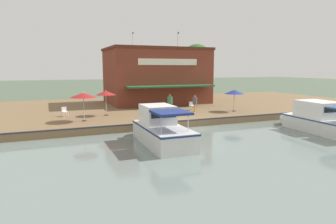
{
  "coord_description": "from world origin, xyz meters",
  "views": [
    {
      "loc": [
        21.67,
        -10.49,
        4.92
      ],
      "look_at": [
        -1.0,
        -1.18,
        1.3
      ],
      "focal_mm": 32.0,
      "sensor_mm": 36.0,
      "label": 1
    }
  ],
  "objects_px": {
    "waterfront_restaurant": "(156,76)",
    "motorboat_mid_row": "(159,129)",
    "patio_umbrella_mid_patio_left": "(106,93)",
    "tree_upstream_bank": "(196,60)",
    "cafe_chair_back_row_seat": "(146,111)",
    "motorboat_far_downstream": "(321,121)",
    "mooring_post": "(155,117)",
    "person_near_entrance": "(195,102)",
    "cafe_chair_facing_river": "(65,111)",
    "cafe_chair_beside_entrance": "(192,105)",
    "person_at_quay_edge": "(170,101)",
    "patio_umbrella_far_corner": "(234,92)",
    "cafe_chair_under_first_umbrella": "(150,112)",
    "patio_umbrella_by_entrance": "(83,95)"
  },
  "relations": [
    {
      "from": "tree_upstream_bank",
      "to": "motorboat_mid_row",
      "type": "bearing_deg",
      "value": -33.28
    },
    {
      "from": "cafe_chair_back_row_seat",
      "to": "cafe_chair_facing_river",
      "type": "bearing_deg",
      "value": -111.9
    },
    {
      "from": "patio_umbrella_mid_patio_left",
      "to": "tree_upstream_bank",
      "type": "bearing_deg",
      "value": 126.49
    },
    {
      "from": "cafe_chair_facing_river",
      "to": "cafe_chair_under_first_umbrella",
      "type": "relative_size",
      "value": 1.0
    },
    {
      "from": "waterfront_restaurant",
      "to": "patio_umbrella_mid_patio_left",
      "type": "relative_size",
      "value": 5.21
    },
    {
      "from": "patio_umbrella_by_entrance",
      "to": "mooring_post",
      "type": "relative_size",
      "value": 2.56
    },
    {
      "from": "patio_umbrella_by_entrance",
      "to": "cafe_chair_beside_entrance",
      "type": "distance_m",
      "value": 11.49
    },
    {
      "from": "patio_umbrella_mid_patio_left",
      "to": "person_at_quay_edge",
      "type": "relative_size",
      "value": 1.31
    },
    {
      "from": "patio_umbrella_by_entrance",
      "to": "person_near_entrance",
      "type": "height_order",
      "value": "patio_umbrella_by_entrance"
    },
    {
      "from": "cafe_chair_facing_river",
      "to": "cafe_chair_under_first_umbrella",
      "type": "height_order",
      "value": "same"
    },
    {
      "from": "cafe_chair_facing_river",
      "to": "cafe_chair_beside_entrance",
      "type": "xyz_separation_m",
      "value": [
        0.65,
        12.42,
        0.0
      ]
    },
    {
      "from": "person_at_quay_edge",
      "to": "motorboat_mid_row",
      "type": "relative_size",
      "value": 0.26
    },
    {
      "from": "waterfront_restaurant",
      "to": "cafe_chair_under_first_umbrella",
      "type": "xyz_separation_m",
      "value": [
        10.9,
        -4.57,
        -2.89
      ]
    },
    {
      "from": "mooring_post",
      "to": "tree_upstream_bank",
      "type": "xyz_separation_m",
      "value": [
        -16.43,
        12.26,
        4.93
      ]
    },
    {
      "from": "cafe_chair_under_first_umbrella",
      "to": "motorboat_mid_row",
      "type": "bearing_deg",
      "value": -13.95
    },
    {
      "from": "cafe_chair_facing_river",
      "to": "person_at_quay_edge",
      "type": "bearing_deg",
      "value": 81.36
    },
    {
      "from": "patio_umbrella_by_entrance",
      "to": "mooring_post",
      "type": "xyz_separation_m",
      "value": [
        2.95,
        5.1,
        -1.66
      ]
    },
    {
      "from": "person_at_quay_edge",
      "to": "cafe_chair_under_first_umbrella",
      "type": "bearing_deg",
      "value": -52.85
    },
    {
      "from": "patio_umbrella_mid_patio_left",
      "to": "person_near_entrance",
      "type": "xyz_separation_m",
      "value": [
        1.05,
        8.57,
        -1.06
      ]
    },
    {
      "from": "motorboat_far_downstream",
      "to": "motorboat_mid_row",
      "type": "bearing_deg",
      "value": -97.01
    },
    {
      "from": "person_near_entrance",
      "to": "tree_upstream_bank",
      "type": "xyz_separation_m",
      "value": [
        -12.23,
        6.55,
        4.39
      ]
    },
    {
      "from": "cafe_chair_back_row_seat",
      "to": "motorboat_far_downstream",
      "type": "bearing_deg",
      "value": 51.31
    },
    {
      "from": "person_at_quay_edge",
      "to": "motorboat_mid_row",
      "type": "bearing_deg",
      "value": -26.87
    },
    {
      "from": "patio_umbrella_by_entrance",
      "to": "cafe_chair_facing_river",
      "type": "height_order",
      "value": "patio_umbrella_by_entrance"
    },
    {
      "from": "person_near_entrance",
      "to": "mooring_post",
      "type": "distance_m",
      "value": 7.11
    },
    {
      "from": "motorboat_far_downstream",
      "to": "mooring_post",
      "type": "bearing_deg",
      "value": -115.87
    },
    {
      "from": "cafe_chair_under_first_umbrella",
      "to": "person_near_entrance",
      "type": "distance_m",
      "value": 5.53
    },
    {
      "from": "cafe_chair_back_row_seat",
      "to": "motorboat_mid_row",
      "type": "distance_m",
      "value": 7.55
    },
    {
      "from": "motorboat_far_downstream",
      "to": "person_near_entrance",
      "type": "bearing_deg",
      "value": -149.25
    },
    {
      "from": "patio_umbrella_by_entrance",
      "to": "person_at_quay_edge",
      "type": "bearing_deg",
      "value": 101.38
    },
    {
      "from": "cafe_chair_facing_river",
      "to": "mooring_post",
      "type": "distance_m",
      "value": 8.86
    },
    {
      "from": "patio_umbrella_far_corner",
      "to": "cafe_chair_facing_river",
      "type": "relative_size",
      "value": 2.59
    },
    {
      "from": "patio_umbrella_far_corner",
      "to": "cafe_chair_back_row_seat",
      "type": "height_order",
      "value": "patio_umbrella_far_corner"
    },
    {
      "from": "patio_umbrella_mid_patio_left",
      "to": "motorboat_far_downstream",
      "type": "height_order",
      "value": "patio_umbrella_mid_patio_left"
    },
    {
      "from": "patio_umbrella_by_entrance",
      "to": "cafe_chair_under_first_umbrella",
      "type": "height_order",
      "value": "patio_umbrella_by_entrance"
    },
    {
      "from": "mooring_post",
      "to": "person_near_entrance",
      "type": "bearing_deg",
      "value": 126.33
    },
    {
      "from": "cafe_chair_beside_entrance",
      "to": "mooring_post",
      "type": "bearing_deg",
      "value": -47.73
    },
    {
      "from": "cafe_chair_beside_entrance",
      "to": "tree_upstream_bank",
      "type": "height_order",
      "value": "tree_upstream_bank"
    },
    {
      "from": "waterfront_restaurant",
      "to": "tree_upstream_bank",
      "type": "relative_size",
      "value": 1.56
    },
    {
      "from": "waterfront_restaurant",
      "to": "motorboat_far_downstream",
      "type": "xyz_separation_m",
      "value": [
        19.03,
        6.51,
        -3.06
      ]
    },
    {
      "from": "person_near_entrance",
      "to": "tree_upstream_bank",
      "type": "height_order",
      "value": "tree_upstream_bank"
    },
    {
      "from": "cafe_chair_facing_river",
      "to": "tree_upstream_bank",
      "type": "relative_size",
      "value": 0.11
    },
    {
      "from": "patio_umbrella_far_corner",
      "to": "waterfront_restaurant",
      "type": "bearing_deg",
      "value": -156.79
    },
    {
      "from": "waterfront_restaurant",
      "to": "person_at_quay_edge",
      "type": "relative_size",
      "value": 6.81
    },
    {
      "from": "patio_umbrella_far_corner",
      "to": "tree_upstream_bank",
      "type": "relative_size",
      "value": 0.29
    },
    {
      "from": "waterfront_restaurant",
      "to": "motorboat_mid_row",
      "type": "height_order",
      "value": "waterfront_restaurant"
    },
    {
      "from": "motorboat_far_downstream",
      "to": "cafe_chair_under_first_umbrella",
      "type": "bearing_deg",
      "value": -126.3
    },
    {
      "from": "person_near_entrance",
      "to": "mooring_post",
      "type": "relative_size",
      "value": 1.75
    },
    {
      "from": "patio_umbrella_far_corner",
      "to": "cafe_chair_beside_entrance",
      "type": "distance_m",
      "value": 4.53
    },
    {
      "from": "cafe_chair_facing_river",
      "to": "cafe_chair_beside_entrance",
      "type": "bearing_deg",
      "value": 87.01
    }
  ]
}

